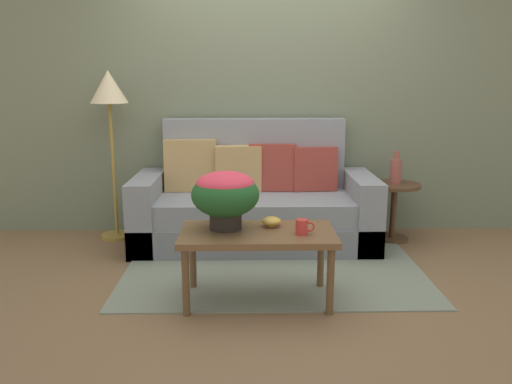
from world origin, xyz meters
name	(u,v)px	position (x,y,z in m)	size (l,w,h in m)	color
ground_plane	(274,272)	(0.00, 0.00, 0.00)	(14.00, 14.00, 0.00)	brown
wall_back	(268,81)	(0.00, 1.20, 1.42)	(6.40, 0.12, 2.84)	slate
area_rug	(273,266)	(0.00, 0.12, 0.01)	(2.27, 1.65, 0.01)	gray
couch	(254,205)	(-0.14, 0.74, 0.34)	(2.09, 0.87, 1.09)	slate
coffee_table	(258,240)	(-0.13, -0.51, 0.42)	(1.00, 0.54, 0.48)	brown
side_table	(394,201)	(1.12, 0.78, 0.36)	(0.45, 0.45, 0.52)	#4C331E
floor_lamp	(109,101)	(-1.41, 0.90, 1.25)	(0.33, 0.33, 1.52)	olive
potted_plant	(225,194)	(-0.34, -0.45, 0.72)	(0.44, 0.44, 0.38)	black
coffee_mug	(302,227)	(0.15, -0.58, 0.53)	(0.12, 0.08, 0.10)	red
snack_bowl	(272,221)	(-0.04, -0.40, 0.52)	(0.13, 0.13, 0.07)	gold
table_vase	(396,171)	(1.12, 0.78, 0.64)	(0.10, 0.10, 0.29)	#934C42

